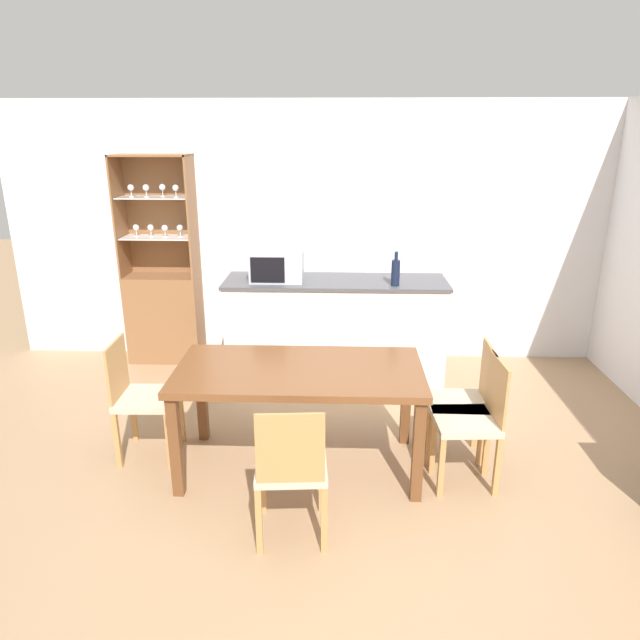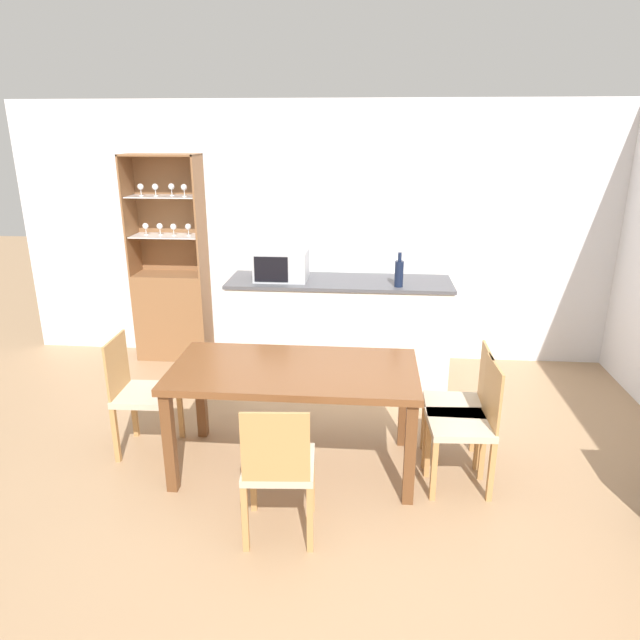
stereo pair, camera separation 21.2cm
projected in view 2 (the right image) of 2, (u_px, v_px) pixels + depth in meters
name	position (u px, v px, depth m)	size (l,w,h in m)	color
ground_plane	(335.00, 509.00, 3.60)	(18.00, 18.00, 0.00)	#A37F5B
wall_back	(353.00, 235.00, 5.67)	(6.80, 0.06, 2.55)	silver
kitchen_counter	(339.00, 332.00, 5.26)	(2.00, 0.59, 0.99)	white
display_cabinet	(173.00, 300.00, 5.85)	(0.72, 0.35, 2.05)	brown
dining_table	(294.00, 380.00, 3.86)	(1.66, 0.84, 0.75)	brown
dining_chair_side_right_near	(466.00, 423.00, 3.71)	(0.43, 0.43, 0.88)	#C1B299
dining_chair_side_right_far	(461.00, 406.00, 3.95)	(0.41, 0.41, 0.88)	#C1B299
dining_chair_side_left_far	(140.00, 393.00, 4.13)	(0.41, 0.41, 0.88)	#C1B299
dining_chair_head_near	(279.00, 467.00, 3.23)	(0.43, 0.43, 0.88)	#C1B299
microwave	(282.00, 265.00, 5.11)	(0.46, 0.38, 0.26)	#B7BABF
wine_bottle	(399.00, 273.00, 4.86)	(0.07, 0.07, 0.30)	#141E38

